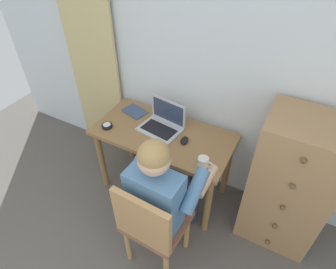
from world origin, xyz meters
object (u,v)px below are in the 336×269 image
laptop (163,123)px  computer_mouse (184,140)px  desk (163,143)px  notebook_pad (135,111)px  chair (152,224)px  coffee_mug (203,163)px  dresser (289,183)px  desk_clock (107,126)px  person_seated (165,189)px

laptop → computer_mouse: laptop is taller
desk → notebook_pad: 0.42m
chair → coffee_mug: size_ratio=7.45×
chair → notebook_pad: bearing=128.7°
desk → laptop: size_ratio=3.17×
coffee_mug → dresser: bearing=24.6°
desk → coffee_mug: bearing=-24.6°
desk → computer_mouse: bearing=-4.6°
desk → computer_mouse: computer_mouse is taller
chair → notebook_pad: chair is taller
chair → notebook_pad: (-0.65, 0.82, 0.22)m
chair → desk_clock: bearing=145.1°
computer_mouse → notebook_pad: (-0.58, 0.16, -0.01)m
computer_mouse → dresser: bearing=-2.9°
desk_clock → person_seated: bearing=-24.0°
person_seated → laptop: (-0.32, 0.55, 0.08)m
dresser → laptop: size_ratio=3.14×
desk_clock → notebook_pad: desk_clock is taller
computer_mouse → desk_clock: 0.68m
desk_clock → chair: bearing=-34.9°
desk → laptop: (-0.04, 0.06, 0.16)m
person_seated → desk_clock: size_ratio=13.47×
person_seated → chair: bearing=-92.2°
notebook_pad → dresser: bearing=11.9°
notebook_pad → coffee_mug: coffee_mug is taller
dresser → person_seated: size_ratio=0.97×
desk → person_seated: person_seated is taller
desk → chair: (0.28, -0.68, -0.10)m
desk → desk_clock: bearing=-161.0°
dresser → coffee_mug: bearing=-155.4°
desk → laptop: 0.18m
dresser → person_seated: person_seated is taller
computer_mouse → desk: bearing=166.6°
desk_clock → coffee_mug: size_ratio=0.75×
chair → computer_mouse: bearing=96.4°
laptop → desk_clock: 0.48m
chair → notebook_pad: 1.07m
desk → chair: size_ratio=1.32×
chair → coffee_mug: bearing=70.4°
dresser → notebook_pad: size_ratio=5.57×
notebook_pad → desk: bearing=-5.7°
computer_mouse → notebook_pad: size_ratio=0.48×
dresser → desk_clock: dresser is taller
coffee_mug → desk: bearing=155.4°
desk → coffee_mug: 0.52m
person_seated → laptop: size_ratio=3.26×
laptop → coffee_mug: bearing=-28.5°
desk → dresser: dresser is taller
dresser → notebook_pad: bearing=177.2°
chair → desk_clock: size_ratio=9.94×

